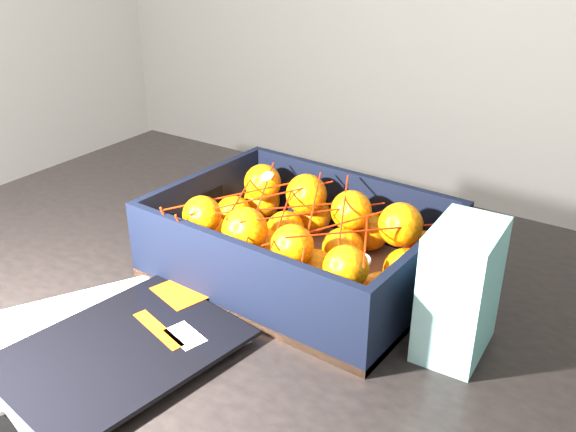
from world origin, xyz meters
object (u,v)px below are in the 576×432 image
Objects in this scene: retail_carton at (460,290)px; magazine_stack at (105,344)px; table at (248,312)px; produce_crate at (300,253)px.

magazine_stack is at bearing -147.95° from retail_carton.
produce_crate reaches higher than table.
produce_crate is (0.09, 0.02, 0.14)m from table.
table is 0.40m from retail_carton.
retail_carton is (0.35, 0.26, 0.08)m from magazine_stack.
magazine_stack is 0.87× the size of produce_crate.
table is at bearing -169.58° from produce_crate.
produce_crate is at bearing 168.12° from retail_carton.
magazine_stack reaches higher than table.
retail_carton reaches higher than table.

